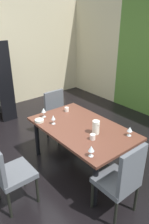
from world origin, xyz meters
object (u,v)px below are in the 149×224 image
object	(u,v)px
chair_right_near	(122,179)
serving_bowl_west	(39,121)
wine_glass_corner	(91,149)
cup_north	(67,109)
chair_head_near	(8,171)
dining_table	(82,132)
wine_glass_east	(130,129)
wine_glass_near_shelf	(53,118)
cup_front	(93,137)
wine_glass_center	(44,110)
chair_left_far	(58,112)
pitcher_near_window	(96,127)

from	to	relation	value
chair_right_near	serving_bowl_west	distance (m)	1.57
wine_glass_corner	cup_north	xyz separation A→B (m)	(-1.20, 0.55, -0.07)
chair_head_near	serving_bowl_west	distance (m)	1.00
dining_table	wine_glass_east	bearing A→B (deg)	29.66
wine_glass_near_shelf	wine_glass_corner	size ratio (longest dim) A/B	1.00
wine_glass_east	serving_bowl_west	size ratio (longest dim) A/B	0.96
wine_glass_east	cup_north	xyz separation A→B (m)	(-1.19, -0.19, -0.06)
wine_glass_near_shelf	chair_right_near	bearing A→B (deg)	0.92
chair_right_near	cup_front	world-z (taller)	chair_right_near
wine_glass_east	cup_front	xyz separation A→B (m)	(-0.25, -0.46, -0.06)
chair_right_near	wine_glass_near_shelf	distance (m)	1.37
wine_glass_center	cup_north	world-z (taller)	wine_glass_center
chair_head_near	cup_front	bearing A→B (deg)	72.85
chair_left_far	wine_glass_center	xyz separation A→B (m)	(0.34, -0.52, 0.31)
wine_glass_center	wine_glass_corner	xyz separation A→B (m)	(1.26, -0.13, -0.01)
wine_glass_east	chair_head_near	bearing A→B (deg)	-110.79
chair_head_near	cup_front	world-z (taller)	chair_head_near
chair_left_far	cup_north	xyz separation A→B (m)	(0.41, -0.10, 0.23)
chair_left_far	wine_glass_east	size ratio (longest dim) A/B	6.70
chair_left_far	wine_glass_center	distance (m)	0.69
dining_table	chair_right_near	world-z (taller)	chair_right_near
chair_head_near	chair_left_far	bearing A→B (deg)	124.54
wine_glass_near_shelf	serving_bowl_west	world-z (taller)	wine_glass_near_shelf
chair_head_near	serving_bowl_west	bearing A→B (deg)	125.50
pitcher_near_window	chair_left_far	bearing A→B (deg)	169.70
chair_left_far	serving_bowl_west	bearing A→B (deg)	33.35
dining_table	cup_front	bearing A→B (deg)	-18.46
dining_table	wine_glass_corner	distance (m)	0.75
chair_left_far	serving_bowl_west	world-z (taller)	chair_left_far
wine_glass_east	cup_north	bearing A→B (deg)	-170.96
chair_head_near	chair_left_far	xyz separation A→B (m)	(-1.01, 1.46, -0.01)
chair_head_near	pitcher_near_window	xyz separation A→B (m)	(0.25, 1.23, 0.29)
dining_table	wine_glass_center	xyz separation A→B (m)	(-0.65, -0.26, 0.20)
wine_glass_corner	chair_head_near	bearing A→B (deg)	-126.15
chair_left_far	cup_front	bearing A→B (deg)	74.47
wine_glass_near_shelf	pitcher_near_window	size ratio (longest dim) A/B	0.73
chair_head_near	pitcher_near_window	distance (m)	1.29
chair_left_far	serving_bowl_west	xyz separation A→B (m)	(0.44, -0.66, 0.21)
chair_head_near	chair_left_far	world-z (taller)	chair_head_near
cup_front	wine_glass_east	bearing A→B (deg)	61.37
wine_glass_east	chair_right_near	bearing A→B (deg)	-57.21
wine_glass_east	wine_glass_near_shelf	xyz separation A→B (m)	(-0.96, -0.62, 0.00)
serving_bowl_west	cup_front	world-z (taller)	cup_front
wine_glass_east	pitcher_near_window	distance (m)	0.47
dining_table	wine_glass_corner	world-z (taller)	wine_glass_corner
wine_glass_near_shelf	dining_table	bearing A→B (deg)	38.15
chair_left_far	wine_glass_east	bearing A→B (deg)	93.30
dining_table	serving_bowl_west	bearing A→B (deg)	-143.53
chair_head_near	wine_glass_east	bearing A→B (deg)	69.21
wine_glass_corner	serving_bowl_west	distance (m)	1.17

